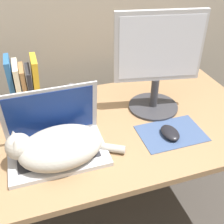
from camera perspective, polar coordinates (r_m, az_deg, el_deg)
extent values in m
cube|color=#93704C|center=(1.27, -0.75, -3.35)|extent=(1.41, 0.74, 0.03)
cylinder|color=#38383D|center=(1.95, 15.10, -2.23)|extent=(0.04, 0.04, 0.69)
cube|color=#B7B7BC|center=(1.13, -10.87, -8.29)|extent=(0.38, 0.24, 0.02)
cube|color=#28282D|center=(1.11, -10.83, -8.31)|extent=(0.31, 0.13, 0.00)
cube|color=#B7B7BC|center=(1.13, -12.38, -0.12)|extent=(0.38, 0.05, 0.24)
cube|color=navy|center=(1.13, -12.35, -0.28)|extent=(0.34, 0.04, 0.21)
ellipsoid|color=#B2ADA3|center=(1.07, -10.33, -7.03)|extent=(0.33, 0.24, 0.13)
sphere|color=#B2ADA3|center=(1.07, -18.39, -6.65)|extent=(0.10, 0.10, 0.10)
cone|color=#B2ADA3|center=(1.07, -19.36, -4.35)|extent=(0.04, 0.04, 0.03)
cone|color=#B2ADA3|center=(1.03, -19.03, -6.15)|extent=(0.04, 0.04, 0.03)
cylinder|color=#B2ADA3|center=(1.12, -0.88, -7.23)|extent=(0.14, 0.10, 0.03)
cylinder|color=#333338|center=(1.39, 8.34, 1.16)|extent=(0.24, 0.24, 0.01)
cylinder|color=#333338|center=(1.35, 8.61, 3.90)|extent=(0.04, 0.04, 0.14)
cube|color=#B2B2B7|center=(1.25, 9.54, 12.89)|extent=(0.39, 0.10, 0.31)
cube|color=silver|center=(1.24, 9.89, 12.69)|extent=(0.35, 0.07, 0.27)
cube|color=#384C75|center=(1.24, 11.94, -4.24)|extent=(0.28, 0.19, 0.00)
ellipsoid|color=black|center=(1.22, 11.72, -4.13)|extent=(0.07, 0.11, 0.03)
cube|color=#285B93|center=(1.39, -19.70, 5.30)|extent=(0.02, 0.12, 0.26)
cube|color=beige|center=(1.39, -18.46, 4.95)|extent=(0.03, 0.15, 0.23)
cube|color=olive|center=(1.40, -17.27, 4.82)|extent=(0.02, 0.13, 0.21)
cube|color=#232328|center=(1.40, -16.26, 4.81)|extent=(0.03, 0.14, 0.20)
cube|color=gold|center=(1.39, -15.24, 5.88)|extent=(0.04, 0.14, 0.25)
cylinder|color=#232328|center=(1.49, -8.20, 3.92)|extent=(0.02, 0.02, 0.02)
sphere|color=#4C4C51|center=(1.47, -8.31, 5.06)|extent=(0.04, 0.04, 0.04)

